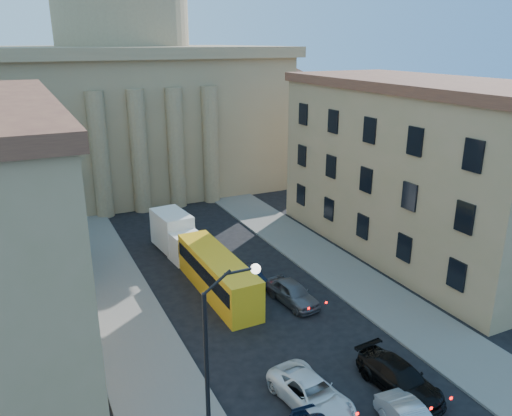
% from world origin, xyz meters
% --- Properties ---
extents(sidewalk_left, '(5.00, 60.00, 0.15)m').
position_xyz_m(sidewalk_left, '(-8.50, 18.00, 0.07)').
color(sidewalk_left, '#63605B').
rests_on(sidewalk_left, ground).
extents(sidewalk_right, '(5.00, 60.00, 0.15)m').
position_xyz_m(sidewalk_right, '(8.50, 18.00, 0.07)').
color(sidewalk_right, '#63605B').
rests_on(sidewalk_right, ground).
extents(church, '(68.02, 28.76, 36.60)m').
position_xyz_m(church, '(0.00, 55.47, 11.88)').
color(church, '#897354').
rests_on(church, ground).
extents(building_right, '(11.60, 26.60, 14.70)m').
position_xyz_m(building_right, '(17.00, 22.00, 7.42)').
color(building_right, tan).
rests_on(building_right, ground).
extents(street_lamp, '(2.62, 0.44, 8.83)m').
position_xyz_m(street_lamp, '(-6.97, 8.00, 5.29)').
color(street_lamp, black).
rests_on(street_lamp, ground).
extents(car_left_mid, '(3.04, 5.49, 1.45)m').
position_xyz_m(car_left_mid, '(-1.79, 8.56, 0.73)').
color(car_left_mid, white).
rests_on(car_left_mid, ground).
extents(car_right_mid, '(2.54, 5.40, 1.52)m').
position_xyz_m(car_right_mid, '(3.01, 7.55, 0.76)').
color(car_right_mid, black).
rests_on(car_right_mid, ground).
extents(car_right_far, '(2.35, 4.83, 1.59)m').
position_xyz_m(car_right_far, '(2.58, 18.10, 0.79)').
color(car_right_far, '#515156').
rests_on(car_right_far, ground).
extents(car_right_distant, '(1.45, 3.87, 1.26)m').
position_xyz_m(car_right_distant, '(1.19, 22.13, 0.63)').
color(car_right_distant, black).
rests_on(car_right_distant, ground).
extents(city_bus, '(2.60, 10.53, 2.96)m').
position_xyz_m(city_bus, '(-1.63, 21.80, 1.59)').
color(city_bus, yellow).
rests_on(city_bus, ground).
extents(box_truck, '(3.01, 6.41, 3.41)m').
position_xyz_m(box_truck, '(-2.11, 30.28, 1.61)').
color(box_truck, silver).
rests_on(box_truck, ground).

